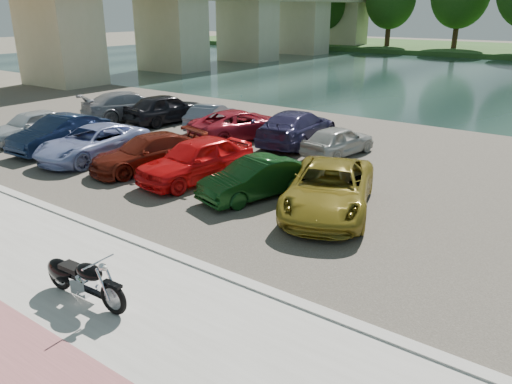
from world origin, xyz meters
TOP-DOWN VIEW (x-y plane):
  - ground at (0.00, 0.00)m, footprint 200.00×200.00m
  - promenade at (0.00, -1.00)m, footprint 60.00×6.00m
  - kerb at (0.00, 2.00)m, footprint 60.00×0.30m
  - parking_lot at (0.00, 11.00)m, footprint 60.00×18.00m
  - river at (0.00, 40.00)m, footprint 120.00×40.00m
  - bridge at (-28.00, 41.02)m, footprint 7.00×56.00m
  - motorcycle at (-0.25, -0.46)m, footprint 2.33×0.75m
  - car_0 at (-13.33, 6.36)m, footprint 1.74×4.06m
  - car_1 at (-10.89, 6.22)m, footprint 1.80×4.41m
  - car_2 at (-8.63, 6.17)m, footprint 2.39×4.81m
  - car_3 at (-5.83, 6.52)m, footprint 2.81×4.69m
  - car_4 at (-3.52, 6.64)m, footprint 2.36×4.60m
  - car_5 at (-0.90, 6.49)m, footprint 2.28×3.95m
  - car_6 at (1.54, 6.83)m, footprint 3.97×5.56m
  - car_7 at (-13.39, 12.13)m, footprint 3.54×5.51m
  - car_8 at (-11.14, 12.63)m, footprint 2.41×4.70m
  - car_9 at (-8.40, 12.99)m, footprint 2.34×3.96m
  - car_10 at (-5.93, 12.21)m, footprint 3.39×5.21m
  - car_11 at (-3.36, 12.96)m, footprint 2.66×5.31m
  - car_12 at (-1.02, 12.37)m, footprint 1.97×3.76m

SIDE VIEW (x-z plane):
  - ground at x=0.00m, z-range 0.00..0.00m
  - river at x=0.00m, z-range 0.00..0.00m
  - parking_lot at x=0.00m, z-range 0.00..0.04m
  - promenade at x=0.00m, z-range 0.00..0.10m
  - kerb at x=0.00m, z-range 0.00..0.14m
  - motorcycle at x=-0.25m, z-range 0.04..1.09m
  - car_12 at x=-1.02m, z-range 0.04..1.26m
  - car_5 at x=-0.90m, z-range 0.04..1.27m
  - car_9 at x=-8.40m, z-range 0.04..1.27m
  - car_3 at x=-5.83m, z-range 0.04..1.31m
  - car_2 at x=-8.63m, z-range 0.04..1.35m
  - car_10 at x=-5.93m, z-range 0.04..1.37m
  - car_0 at x=-13.33m, z-range 0.04..1.41m
  - car_6 at x=1.54m, z-range 0.04..1.45m
  - car_1 at x=-10.89m, z-range 0.04..1.46m
  - car_11 at x=-3.36m, z-range 0.04..1.52m
  - car_7 at x=-13.39m, z-range 0.04..1.53m
  - car_4 at x=-3.52m, z-range 0.04..1.54m
  - car_8 at x=-11.14m, z-range 0.04..1.57m
  - bridge at x=-28.00m, z-range 1.24..9.79m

